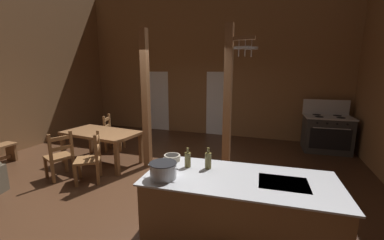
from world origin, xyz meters
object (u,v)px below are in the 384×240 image
Objects in this scene: ladderback_chair_by_post at (91,159)px; bottle_short_on_counter at (188,159)px; ladderback_chair_near_window at (60,156)px; stove_range at (326,133)px; stockpot_on_counter at (163,170)px; ladderback_chair_at_table_end at (113,134)px; mixing_bowl_on_counter at (172,158)px; kitchen_island at (238,213)px; bottle_tall_on_counter at (208,160)px; dining_table at (101,135)px.

bottle_short_on_counter reaches higher than ladderback_chair_by_post.
bottle_short_on_counter reaches higher than ladderback_chair_near_window.
stove_range is 5.29m from stockpot_on_counter.
stove_range is at bearing 37.78° from ladderback_chair_by_post.
ladderback_chair_at_table_end is at bearing 94.19° from ladderback_chair_near_window.
mixing_bowl_on_counter is 0.32m from bottle_short_on_counter.
bottle_tall_on_counter reaches higher than kitchen_island.
mixing_bowl_on_counter is at bearing -31.48° from dining_table.
stove_range is at bearing 34.78° from ladderback_chair_near_window.
kitchen_island is 8.81× the size of bottle_short_on_counter.
kitchen_island is at bearing -14.47° from mixing_bowl_on_counter.
ladderback_chair_by_post is 2.46m from stockpot_on_counter.
kitchen_island is 3.66m from ladderback_chair_near_window.
mixing_bowl_on_counter reaches higher than dining_table.
bottle_tall_on_counter reaches higher than ladderback_chair_by_post.
ladderback_chair_near_window is 3.78× the size of bottle_short_on_counter.
stove_range is 6.33m from ladderback_chair_near_window.
kitchen_island is at bearing -34.82° from ladderback_chair_at_table_end.
ladderback_chair_at_table_end is 3.96m from bottle_short_on_counter.
dining_table is at bearing -67.41° from ladderback_chair_at_table_end.
dining_table is 3.26m from stockpot_on_counter.
mixing_bowl_on_counter is at bearing -17.52° from ladderback_chair_by_post.
ladderback_chair_near_window is 2.73m from mixing_bowl_on_counter.
stockpot_on_counter is 0.55m from mixing_bowl_on_counter.
bottle_short_on_counter is (-0.66, 0.10, 0.55)m from kitchen_island.
dining_table is 2.84m from mixing_bowl_on_counter.
ladderback_chair_by_post is 4.33× the size of mixing_bowl_on_counter.
kitchen_island is 1.09m from mixing_bowl_on_counter.
kitchen_island is 2.33× the size of ladderback_chair_near_window.
kitchen_island is at bearing -27.15° from dining_table.
kitchen_island is 1.24× the size of dining_table.
ladderback_chair_near_window is at bearing -85.81° from ladderback_chair_at_table_end.
stove_range reaches higher than dining_table.
kitchen_island is 0.87m from bottle_short_on_counter.
ladderback_chair_near_window is 1.00× the size of ladderback_chair_by_post.
ladderback_chair_at_table_end is at bearing 145.18° from kitchen_island.
ladderback_chair_at_table_end is 4.14m from bottle_tall_on_counter.
mixing_bowl_on_counter is at bearing -121.76° from stove_range.
ladderback_chair_by_post is (0.44, -0.85, -0.20)m from dining_table.
stove_range is 5.63m from ladderback_chair_at_table_end.
bottle_tall_on_counter is (-2.03, -4.24, 0.52)m from stove_range.
ladderback_chair_near_window is at bearing 167.82° from kitchen_island.
dining_table is 0.98m from ladderback_chair_by_post.
ladderback_chair_at_table_end is at bearing 135.25° from stockpot_on_counter.
dining_table is 1.88× the size of ladderback_chair_near_window.
ladderback_chair_by_post is at bearing 162.48° from mixing_bowl_on_counter.
mixing_bowl_on_counter is at bearing 165.53° from kitchen_island.
ladderback_chair_at_table_end reaches higher than kitchen_island.
kitchen_island is 2.33× the size of ladderback_chair_at_table_end.
ladderback_chair_near_window is at bearing -145.22° from stove_range.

